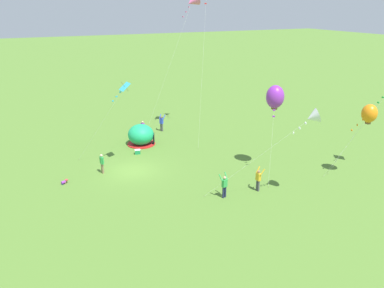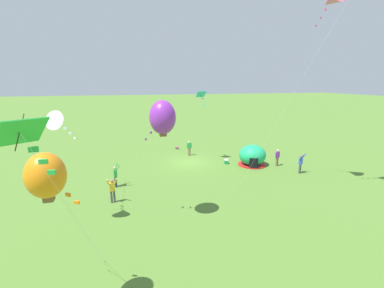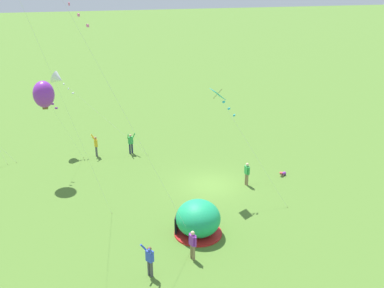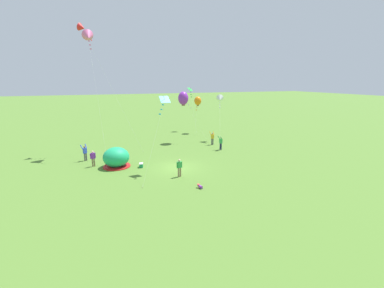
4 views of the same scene
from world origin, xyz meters
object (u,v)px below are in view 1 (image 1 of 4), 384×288
person_arms_raised (161,123)px  kite_white (313,117)px  popup_tent (141,135)px  kite_purple (275,97)px  kite_cyan (123,89)px  person_with_toddler (143,128)px  cooler_box (138,152)px  kite_pink (192,1)px  person_flying_kite (224,185)px  kite_orange (369,113)px  person_near_tent (102,163)px  toddler_crawling (65,182)px  person_strolling (258,179)px

person_arms_raised → kite_white: (18.89, 4.14, 5.18)m
popup_tent → person_arms_raised: 4.59m
kite_purple → kite_cyan: kite_cyan is taller
person_with_toddler → cooler_box: bearing=-23.8°
kite_purple → kite_white: size_ratio=0.99×
person_arms_raised → kite_pink: size_ratio=0.13×
person_flying_kite → kite_orange: size_ratio=0.31×
person_near_tent → kite_cyan: kite_cyan is taller
cooler_box → kite_orange: bearing=50.5°
popup_tent → toddler_crawling: (6.06, -8.29, -0.82)m
popup_tent → person_with_toddler: size_ratio=1.63×
cooler_box → person_flying_kite: size_ratio=0.32×
person_arms_raised → person_flying_kite: bearing=-4.2°
kite_purple → kite_orange: size_ratio=1.18×
cooler_box → person_flying_kite: bearing=16.7°
kite_purple → cooler_box: bearing=-130.0°
person_arms_raised → kite_purple: size_ratio=0.26×
person_flying_kite → person_with_toddler: person_flying_kite is taller
person_flying_kite → toddler_crawling: bearing=-124.8°
kite_cyan → kite_pink: (-6.24, 9.22, 6.85)m
person_near_tent → toddler_crawling: bearing=-76.8°
kite_pink → kite_purple: bearing=9.0°
person_with_toddler → person_near_tent: same height
toddler_crawling → kite_white: bearing=58.4°
person_flying_kite → kite_orange: (1.58, 11.92, 4.44)m
kite_purple → kite_pink: kite_pink is taller
person_flying_kite → person_strolling: bearing=86.9°
person_arms_raised → kite_orange: size_ratio=0.31×
person_with_toddler → kite_pink: bearing=83.6°
person_near_tent → kite_orange: 21.90m
person_arms_raised → kite_cyan: (7.70, -6.09, 5.84)m
toddler_crawling → person_with_toddler: (-8.34, 9.22, 0.79)m
person_with_toddler → kite_white: kite_white is taller
person_flying_kite → kite_cyan: 11.59m
kite_cyan → person_strolling: bearing=41.0°
person_near_tent → kite_pink: bearing=121.0°
kite_white → cooler_box: bearing=-147.2°
popup_tent → kite_white: (15.77, 7.51, 5.18)m
cooler_box → person_with_toddler: (-4.66, 2.05, 0.74)m
person_strolling → kite_cyan: kite_cyan is taller
person_arms_raised → kite_orange: 21.43m
toddler_crawling → kite_pink: 21.46m
person_flying_kite → person_strolling: size_ratio=1.00×
kite_purple → kite_pink: 14.20m
cooler_box → kite_cyan: (2.21, -1.60, 6.62)m
popup_tent → kite_purple: (10.35, 8.39, 5.34)m
kite_pink → kite_orange: bearing=24.6°
person_arms_raised → person_near_tent: 11.94m
toddler_crawling → person_with_toddler: size_ratio=0.32×
person_strolling → kite_orange: (1.42, 9.05, 4.44)m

